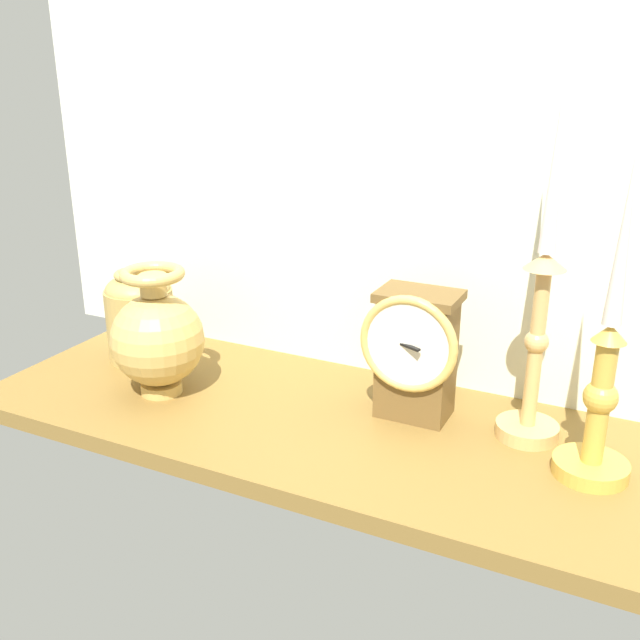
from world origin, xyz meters
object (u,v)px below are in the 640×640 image
(candlestick_tall_left, at_px, (539,321))
(brass_vase_jar, at_px, (140,313))
(mantel_clock, at_px, (415,352))
(candlestick_tall_center, at_px, (602,388))
(brass_vase_bulbous, at_px, (157,337))

(candlestick_tall_left, bearing_deg, brass_vase_jar, -178.83)
(mantel_clock, height_order, brass_vase_jar, mantel_clock)
(candlestick_tall_center, distance_m, brass_vase_bulbous, 0.59)
(brass_vase_bulbous, bearing_deg, candlestick_tall_center, 4.34)
(brass_vase_bulbous, bearing_deg, brass_vase_jar, 139.70)
(brass_vase_bulbous, height_order, brass_vase_jar, brass_vase_bulbous)
(candlestick_tall_left, relative_size, brass_vase_bulbous, 2.42)
(mantel_clock, xyz_separation_m, brass_vase_jar, (-0.46, 0.00, -0.02))
(mantel_clock, height_order, brass_vase_bulbous, brass_vase_bulbous)
(mantel_clock, relative_size, brass_vase_bulbous, 0.97)
(candlestick_tall_center, height_order, brass_vase_jar, candlestick_tall_center)
(mantel_clock, distance_m, brass_vase_bulbous, 0.36)
(brass_vase_bulbous, xyz_separation_m, brass_vase_jar, (-0.11, 0.09, -0.01))
(brass_vase_bulbous, bearing_deg, candlestick_tall_left, 11.63)
(candlestick_tall_center, relative_size, brass_vase_bulbous, 2.04)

